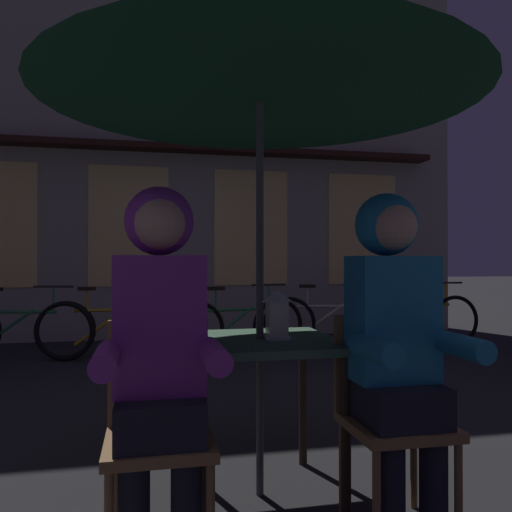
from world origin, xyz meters
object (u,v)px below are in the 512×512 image
at_px(person_right_hooded, 395,324).
at_px(cafe_table, 260,360).
at_px(patio_umbrella, 260,63).
at_px(bicycle_fifth, 330,322).
at_px(chair_left, 159,421).
at_px(bicycle_second, 18,330).
at_px(bicycle_third, 112,327).
at_px(person_left_hooded, 160,331).
at_px(bicycle_furthest, 419,320).
at_px(bicycle_fourth, 239,327).
at_px(potted_plant, 374,304).
at_px(lantern, 277,313).
at_px(chair_right, 389,407).

bearing_deg(person_right_hooded, cafe_table, 138.43).
distance_m(patio_umbrella, bicycle_fifth, 4.43).
xyz_separation_m(chair_left, bicycle_second, (-1.44, 4.11, -0.14)).
height_order(chair_left, bicycle_fifth, chair_left).
bearing_deg(bicycle_third, person_left_hooded, -84.15).
relative_size(cafe_table, bicycle_fifth, 0.45).
height_order(cafe_table, patio_umbrella, patio_umbrella).
bearing_deg(bicycle_furthest, bicycle_fourth, -176.80).
bearing_deg(bicycle_fifth, bicycle_third, 178.60).
height_order(person_left_hooded, bicycle_third, person_left_hooded).
relative_size(cafe_table, person_left_hooded, 0.53).
bearing_deg(person_right_hooded, potted_plant, 66.10).
relative_size(patio_umbrella, bicycle_second, 1.40).
distance_m(person_left_hooded, bicycle_fifth, 4.71).
height_order(lantern, potted_plant, lantern).
relative_size(bicycle_third, bicycle_fourth, 1.01).
distance_m(person_left_hooded, potted_plant, 5.20).
bearing_deg(patio_umbrella, person_left_hooded, -138.43).
bearing_deg(person_right_hooded, patio_umbrella, 138.43).
xyz_separation_m(lantern, bicycle_third, (-0.99, 3.80, -0.51)).
height_order(chair_left, bicycle_second, chair_left).
bearing_deg(person_right_hooded, chair_right, 90.00).
height_order(chair_right, bicycle_third, chair_right).
bearing_deg(chair_right, person_right_hooded, -90.00).
bearing_deg(chair_left, bicycle_third, 95.93).
relative_size(bicycle_furthest, potted_plant, 1.83).
height_order(lantern, bicycle_second, lantern).
relative_size(person_right_hooded, potted_plant, 1.52).
height_order(bicycle_third, bicycle_fourth, same).
bearing_deg(cafe_table, lantern, -24.36).
bearing_deg(lantern, bicycle_second, 117.82).
bearing_deg(potted_plant, bicycle_second, -177.90).
bearing_deg(chair_left, patio_umbrella, 37.55).
bearing_deg(bicycle_fifth, chair_right, -106.85).
relative_size(patio_umbrella, chair_left, 2.66).
bearing_deg(person_left_hooded, lantern, 35.20).
xyz_separation_m(chair_left, bicycle_third, (-0.43, 4.14, -0.14)).
height_order(cafe_table, bicycle_third, bicycle_third).
bearing_deg(bicycle_second, chair_left, -70.74).
relative_size(chair_left, bicycle_fifth, 0.53).
relative_size(cafe_table, person_right_hooded, 0.53).
distance_m(chair_right, bicycle_furthest, 4.69).
xyz_separation_m(lantern, bicycle_furthest, (2.82, 3.68, -0.51)).
xyz_separation_m(lantern, bicycle_second, (-1.99, 3.77, -0.51)).
xyz_separation_m(person_left_hooded, bicycle_fifth, (2.19, 4.13, -0.50)).
height_order(person_right_hooded, potted_plant, person_right_hooded).
bearing_deg(person_right_hooded, person_left_hooded, 180.00).
relative_size(bicycle_fourth, bicycle_fifth, 1.00).
distance_m(bicycle_fifth, bicycle_furthest, 1.18).
bearing_deg(lantern, bicycle_third, 104.52).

